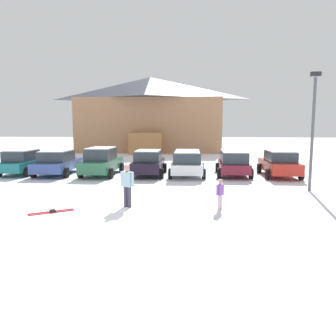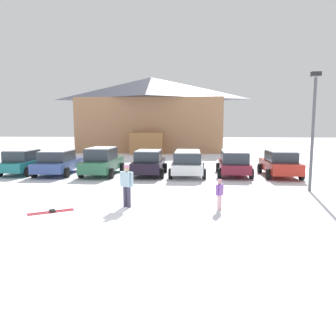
{
  "view_description": "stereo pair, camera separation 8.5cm",
  "coord_description": "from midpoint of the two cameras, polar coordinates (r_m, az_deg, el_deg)",
  "views": [
    {
      "loc": [
        2.17,
        -9.34,
        3.17
      ],
      "look_at": [
        0.95,
        6.96,
        1.05
      ],
      "focal_mm": 35.0,
      "sensor_mm": 36.0,
      "label": 1
    },
    {
      "loc": [
        2.26,
        -9.34,
        3.17
      ],
      "look_at": [
        0.95,
        6.96,
        1.05
      ],
      "focal_mm": 35.0,
      "sensor_mm": 36.0,
      "label": 2
    }
  ],
  "objects": [
    {
      "name": "lamp_post",
      "position": [
        17.12,
        24.09,
        6.78
      ],
      "size": [
        0.44,
        0.24,
        5.66
      ],
      "color": "#515459",
      "rests_on": "ground"
    },
    {
      "name": "parked_blue_hatchback",
      "position": [
        22.47,
        -18.48,
        0.99
      ],
      "size": [
        2.4,
        4.7,
        1.6
      ],
      "color": "#374F94",
      "rests_on": "ground"
    },
    {
      "name": "parked_red_sedan",
      "position": [
        21.62,
        19.0,
        0.77
      ],
      "size": [
        2.15,
        4.38,
        1.64
      ],
      "color": "red",
      "rests_on": "ground"
    },
    {
      "name": "parked_maroon_van",
      "position": [
        21.35,
        11.47,
        1.05
      ],
      "size": [
        2.23,
        4.53,
        1.59
      ],
      "color": "maroon",
      "rests_on": "ground"
    },
    {
      "name": "pair_of_skis",
      "position": [
        12.9,
        -19.47,
        -7.18
      ],
      "size": [
        1.52,
        1.13,
        0.08
      ],
      "color": "red",
      "rests_on": "ground"
    },
    {
      "name": "skier_child_in_purple_jacket",
      "position": [
        12.53,
        9.16,
        -4.28
      ],
      "size": [
        0.3,
        0.37,
        1.16
      ],
      "color": "beige",
      "rests_on": "ground"
    },
    {
      "name": "parked_white_suv",
      "position": [
        20.88,
        3.55,
        1.04
      ],
      "size": [
        2.24,
        4.74,
        1.59
      ],
      "color": "white",
      "rests_on": "ground"
    },
    {
      "name": "ski_lodge",
      "position": [
        41.53,
        -2.84,
        9.38
      ],
      "size": [
        17.83,
        10.69,
        9.11
      ],
      "color": "#A77852",
      "rests_on": "ground"
    },
    {
      "name": "parked_teal_hatchback",
      "position": [
        23.66,
        -23.78,
        1.04
      ],
      "size": [
        2.13,
        4.44,
        1.61
      ],
      "color": "#1D7678",
      "rests_on": "ground"
    },
    {
      "name": "parked_green_coupe",
      "position": [
        21.5,
        -11.26,
        1.16
      ],
      "size": [
        2.12,
        4.71,
        1.79
      ],
      "color": "#2D6949",
      "rests_on": "ground"
    },
    {
      "name": "ground",
      "position": [
        10.11,
        -8.47,
        -10.97
      ],
      "size": [
        160.0,
        160.0,
        0.0
      ],
      "primitive_type": "plane",
      "color": "white"
    },
    {
      "name": "parked_black_sedan",
      "position": [
        20.98,
        -3.24,
        0.96
      ],
      "size": [
        2.14,
        4.27,
        1.63
      ],
      "color": "black",
      "rests_on": "ground"
    },
    {
      "name": "skier_adult_in_blue_parka",
      "position": [
        12.83,
        -7.01,
        -2.67
      ],
      "size": [
        0.57,
        0.39,
        1.67
      ],
      "color": "#3C384F",
      "rests_on": "ground"
    }
  ]
}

